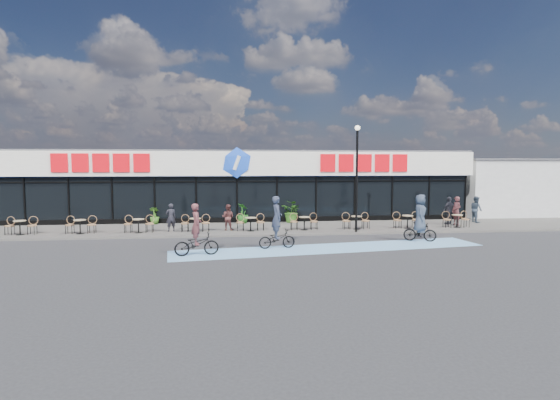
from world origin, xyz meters
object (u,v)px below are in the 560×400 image
at_px(potted_plant_mid, 292,211).
at_px(patron_left, 171,217).
at_px(cyclist_b, 420,221).
at_px(potted_plant_right, 243,213).
at_px(cyclist_a, 277,230).
at_px(potted_plant_left, 155,216).
at_px(patron_right, 228,217).
at_px(pedestrian_a, 456,211).
at_px(pedestrian_c, 449,210).
at_px(bistro_set_0, 21,226).
at_px(pedestrian_b, 476,209).
at_px(lamp_post, 357,170).

distance_m(potted_plant_mid, patron_left, 7.57).
height_order(patron_left, cyclist_b, cyclist_b).
bearing_deg(potted_plant_right, cyclist_a, -80.49).
xyz_separation_m(potted_plant_left, patron_right, (4.44, -3.05, 0.20)).
distance_m(potted_plant_right, patron_left, 4.87).
bearing_deg(cyclist_b, potted_plant_left, 152.98).
bearing_deg(pedestrian_a, cyclist_a, -77.50).
distance_m(potted_plant_mid, patron_right, 4.86).
height_order(pedestrian_a, pedestrian_c, pedestrian_a).
bearing_deg(pedestrian_c, patron_right, -17.12).
relative_size(potted_plant_mid, cyclist_b, 0.61).
relative_size(potted_plant_left, potted_plant_mid, 0.75).
bearing_deg(bistro_set_0, cyclist_a, -20.07).
relative_size(potted_plant_right, pedestrian_a, 0.72).
bearing_deg(potted_plant_mid, cyclist_a, -102.74).
height_order(potted_plant_mid, pedestrian_a, pedestrian_a).
bearing_deg(patron_left, potted_plant_mid, 179.38).
bearing_deg(pedestrian_c, patron_left, -17.70).
bearing_deg(pedestrian_a, potted_plant_left, -111.41).
xyz_separation_m(potted_plant_mid, potted_plant_right, (-3.06, -0.01, -0.08)).
distance_m(pedestrian_a, cyclist_a, 12.61).
bearing_deg(pedestrian_a, pedestrian_c, -157.78).
distance_m(potted_plant_right, pedestrian_c, 12.50).
height_order(potted_plant_right, pedestrian_a, pedestrian_a).
height_order(potted_plant_right, cyclist_a, cyclist_a).
bearing_deg(cyclist_b, pedestrian_b, 42.18).
height_order(bistro_set_0, patron_right, patron_right).
relative_size(potted_plant_right, pedestrian_b, 0.75).
relative_size(patron_left, patron_right, 1.06).
relative_size(cyclist_a, cyclist_b, 1.02).
xyz_separation_m(potted_plant_mid, pedestrian_b, (11.41, -1.21, 0.13)).
relative_size(potted_plant_left, pedestrian_b, 0.63).
xyz_separation_m(patron_left, cyclist_b, (12.28, -3.87, 0.15)).
bearing_deg(potted_plant_mid, bistro_set_0, -167.89).
height_order(lamp_post, pedestrian_b, lamp_post).
xyz_separation_m(lamp_post, pedestrian_a, (6.70, 1.98, -2.47)).
relative_size(potted_plant_mid, cyclist_a, 0.59).
bearing_deg(patron_right, lamp_post, -172.19).
bearing_deg(pedestrian_c, potted_plant_mid, -32.66).
height_order(bistro_set_0, potted_plant_right, potted_plant_right).
relative_size(pedestrian_b, cyclist_a, 0.70).
relative_size(potted_plant_mid, patron_right, 0.97).
distance_m(potted_plant_left, pedestrian_c, 17.81).
height_order(potted_plant_mid, pedestrian_b, pedestrian_b).
bearing_deg(bistro_set_0, patron_right, 1.54).
distance_m(potted_plant_left, cyclist_b, 15.35).
height_order(pedestrian_a, cyclist_b, cyclist_b).
bearing_deg(pedestrian_b, patron_right, 91.87).
xyz_separation_m(pedestrian_a, cyclist_a, (-11.32, -5.54, -0.11)).
distance_m(potted_plant_left, patron_right, 5.39).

